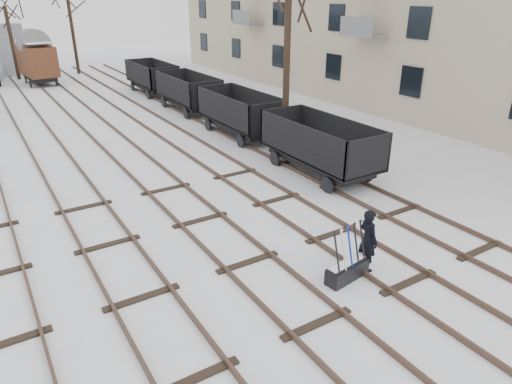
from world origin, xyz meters
TOP-DOWN VIEW (x-y plane):
  - ground at (0.00, 0.00)m, footprint 120.00×120.00m
  - tracks at (-0.00, 13.67)m, footprint 13.90×52.00m
  - ground_frame at (1.81, -2.00)m, footprint 1.35×0.61m
  - worker at (2.56, -1.90)m, footprint 0.47×0.67m
  - freight_wagon_a at (6.00, 4.33)m, footprint 2.17×5.43m
  - freight_wagon_b at (6.00, 10.73)m, footprint 2.17×5.43m
  - freight_wagon_c at (6.00, 17.13)m, footprint 2.17×5.43m
  - freight_wagon_d at (6.00, 23.53)m, footprint 2.17×5.43m
  - box_van_wagon at (-0.44, 31.90)m, footprint 2.76×4.57m
  - tree_near at (6.37, 7.27)m, footprint 0.30×0.30m
  - tree_far_left at (-1.68, 35.37)m, footprint 0.30×0.30m
  - tree_far_right at (3.35, 35.71)m, footprint 0.30×0.30m

SIDE VIEW (x-z plane):
  - ground at x=0.00m, z-range 0.00..0.00m
  - tracks at x=0.00m, z-range -0.01..0.16m
  - ground_frame at x=1.81m, z-range -0.46..1.03m
  - freight_wagon_a at x=6.00m, z-range -0.26..1.96m
  - freight_wagon_b at x=6.00m, z-range -0.26..1.96m
  - freight_wagon_c at x=6.00m, z-range -0.26..1.96m
  - freight_wagon_d at x=6.00m, z-range -0.26..1.96m
  - worker at x=2.56m, z-range 0.00..1.75m
  - box_van_wagon at x=-0.44m, z-range 0.27..3.59m
  - tree_far_left at x=-1.68m, z-range 0.00..5.86m
  - tree_far_right at x=3.35m, z-range 0.00..8.34m
  - tree_near at x=6.37m, z-range 0.00..8.48m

